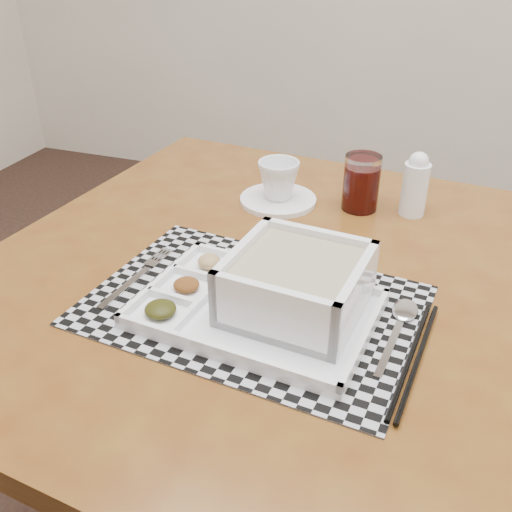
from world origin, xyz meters
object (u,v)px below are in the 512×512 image
at_px(serving_tray, 284,292).
at_px(creamer_bottle, 415,185).
at_px(dining_table, 283,307).
at_px(cup, 278,180).
at_px(juice_glass, 361,185).

bearing_deg(serving_tray, creamer_bottle, 71.30).
relative_size(dining_table, serving_tray, 3.08).
bearing_deg(creamer_bottle, serving_tray, -108.70).
relative_size(dining_table, creamer_bottle, 8.52).
distance_m(cup, creamer_bottle, 0.26).
bearing_deg(creamer_bottle, dining_table, -121.58).
bearing_deg(creamer_bottle, cup, -171.55).
xyz_separation_m(juice_glass, creamer_bottle, (0.10, 0.01, 0.01)).
bearing_deg(cup, juice_glass, 13.76).
xyz_separation_m(dining_table, juice_glass, (0.07, 0.26, 0.12)).
height_order(dining_table, cup, cup).
distance_m(serving_tray, juice_glass, 0.38).
relative_size(dining_table, cup, 12.91).
relative_size(serving_tray, cup, 4.19).
distance_m(dining_table, cup, 0.28).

